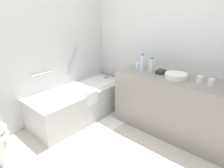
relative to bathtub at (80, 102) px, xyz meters
name	(u,v)px	position (x,y,z in m)	size (l,w,h in m)	color
ground_plane	(98,163)	(-0.58, -0.98, -0.26)	(3.93, 3.93, 0.00)	beige
wall_back_tiled	(24,39)	(-0.58, 0.38, 1.03)	(3.33, 0.10, 2.59)	silver
wall_right_mirror	(168,37)	(0.93, -0.98, 1.03)	(0.10, 3.02, 2.59)	silver
bathtub	(80,102)	(0.00, 0.00, 0.00)	(1.63, 0.66, 1.11)	silver
vanity_counter	(172,105)	(0.59, -1.30, 0.15)	(0.59, 1.60, 0.82)	gray
sink_basin	(176,76)	(0.55, -1.32, 0.59)	(0.29, 0.29, 0.07)	white
sink_faucet	(181,73)	(0.72, -1.32, 0.59)	(0.12, 0.15, 0.06)	#AEAEB3
water_bottle_2	(142,63)	(0.55, -0.80, 0.68)	(0.06, 0.06, 0.26)	silver
water_bottle_3	(151,65)	(0.60, -0.92, 0.66)	(0.07, 0.07, 0.21)	silver
drinking_glass_0	(211,82)	(0.57, -1.74, 0.60)	(0.07, 0.07, 0.09)	white
drinking_glass_1	(138,66)	(0.60, -0.70, 0.61)	(0.07, 0.07, 0.09)	white
drinking_glass_2	(200,79)	(0.59, -1.61, 0.60)	(0.07, 0.07, 0.09)	white
amenity_basket	(161,72)	(0.62, -1.07, 0.59)	(0.14, 0.10, 0.05)	#2D2823
bath_mat	(112,122)	(0.19, -0.53, -0.26)	(0.60, 0.32, 0.01)	white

